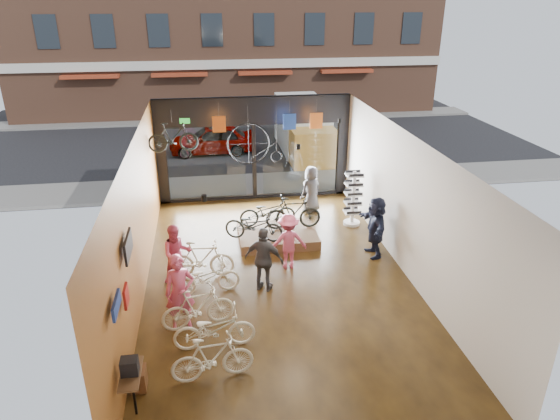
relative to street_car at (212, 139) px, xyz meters
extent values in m
cube|color=black|center=(1.40, -12.00, -0.72)|extent=(7.00, 12.00, 0.04)
cube|color=black|center=(1.40, -12.00, 3.12)|extent=(7.00, 12.00, 0.04)
cube|color=#A57231|center=(-2.12, -12.00, 1.20)|extent=(0.04, 12.00, 3.80)
cube|color=beige|center=(4.92, -12.00, 1.20)|extent=(0.04, 12.00, 3.80)
cube|color=beige|center=(1.40, -18.02, 1.20)|extent=(7.00, 0.04, 3.80)
cube|color=#198C26|center=(-1.00, -6.12, 2.35)|extent=(0.35, 0.06, 0.18)
cube|color=black|center=(1.40, 3.00, -0.71)|extent=(30.00, 18.00, 0.02)
cube|color=slate|center=(1.40, -4.80, -0.64)|extent=(30.00, 2.40, 0.12)
cube|color=slate|center=(1.40, 7.00, -0.64)|extent=(30.00, 2.00, 0.12)
imported|color=gray|center=(0.00, 0.00, 0.00)|extent=(4.10, 1.65, 1.40)
imported|color=beige|center=(-0.44, -15.56, -0.20)|extent=(1.69, 0.63, 0.99)
imported|color=beige|center=(-0.37, -14.58, -0.23)|extent=(1.78, 0.65, 0.93)
imported|color=beige|center=(-0.72, -13.78, -0.19)|extent=(1.75, 0.79, 1.01)
imported|color=beige|center=(-0.50, -12.40, -0.25)|extent=(1.77, 0.82, 0.90)
imported|color=beige|center=(-0.61, -11.54, -0.17)|extent=(1.80, 0.66, 1.06)
cube|color=#4C3B1C|center=(1.72, -9.68, -0.55)|extent=(2.40, 1.80, 0.30)
imported|color=black|center=(0.95, -10.14, 0.07)|extent=(1.89, 1.22, 0.94)
imported|color=black|center=(2.25, -9.53, 0.12)|extent=(1.74, 0.50, 1.04)
imported|color=black|center=(1.48, -9.19, 0.07)|extent=(1.78, 0.65, 0.93)
imported|color=#CC4C72|center=(-1.09, -13.73, 0.23)|extent=(0.73, 0.53, 1.85)
imported|color=#CC4C72|center=(-1.24, -11.67, 0.11)|extent=(0.90, 0.77, 1.62)
imported|color=#3F3F44|center=(0.98, -12.44, 0.18)|extent=(1.12, 0.85, 1.76)
imported|color=#CC4C72|center=(1.78, -11.40, 0.11)|extent=(1.07, 0.64, 1.62)
imported|color=#3F3F44|center=(3.21, -7.64, 0.14)|extent=(0.97, 0.86, 1.67)
imported|color=#161C33|center=(4.39, -11.05, 0.21)|extent=(0.55, 1.69, 1.82)
imported|color=black|center=(-1.34, -7.80, 2.23)|extent=(1.60, 0.51, 0.95)
cube|color=#CC5919|center=(0.16, -6.80, 2.35)|extent=(0.45, 0.03, 0.55)
cube|color=#1E3F99|center=(2.58, -6.80, 2.35)|extent=(0.45, 0.03, 0.55)
cube|color=#CC5919|center=(3.52, -6.80, 2.35)|extent=(0.45, 0.03, 0.55)
camera|label=1|loc=(-0.29, -23.51, 6.38)|focal=32.00mm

